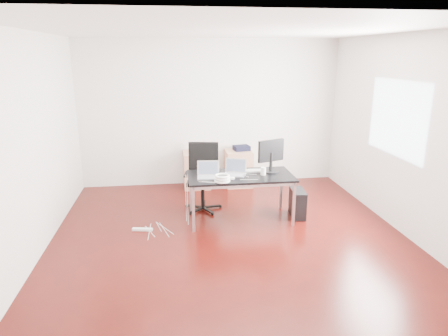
{
  "coord_description": "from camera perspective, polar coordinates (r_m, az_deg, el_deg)",
  "views": [
    {
      "loc": [
        -0.79,
        -5.19,
        2.51
      ],
      "look_at": [
        0.0,
        0.55,
        0.85
      ],
      "focal_mm": 32.0,
      "sensor_mm": 36.0,
      "label": 1
    }
  ],
  "objects": [
    {
      "name": "filing_cabinet_right",
      "position": [
        7.84,
        2.09,
        -0.02
      ],
      "size": [
        0.5,
        0.5,
        0.7
      ],
      "primitive_type": "cube",
      "color": "#B37659",
      "rests_on": "ground"
    },
    {
      "name": "monitor",
      "position": [
        6.23,
        6.72,
        1.97
      ],
      "size": [
        0.44,
        0.26,
        0.51
      ],
      "rotation": [
        0.0,
        0.0,
        0.37
      ],
      "color": "black",
      "rests_on": "desk"
    },
    {
      "name": "laptop_right",
      "position": [
        6.1,
        1.59,
        -0.43
      ],
      "size": [
        0.4,
        0.36,
        0.23
      ],
      "rotation": [
        0.0,
        0.0,
        -0.38
      ],
      "color": "silver",
      "rests_on": "desk"
    },
    {
      "name": "wastebasket",
      "position": [
        7.78,
        -2.34,
        -1.76
      ],
      "size": [
        0.26,
        0.26,
        0.28
      ],
      "primitive_type": "cylinder",
      "rotation": [
        0.0,
        0.0,
        0.11
      ],
      "color": "black",
      "rests_on": "ground"
    },
    {
      "name": "navy_garment",
      "position": [
        7.79,
        2.52,
        2.87
      ],
      "size": [
        0.34,
        0.29,
        0.09
      ],
      "primitive_type": "cube",
      "rotation": [
        0.0,
        0.0,
        0.17
      ],
      "color": "black",
      "rests_on": "filing_cabinet_right"
    },
    {
      "name": "filing_cabinet_left",
      "position": [
        7.75,
        -3.92,
        -0.24
      ],
      "size": [
        0.5,
        0.5,
        0.7
      ],
      "primitive_type": "cube",
      "color": "#B37659",
      "rests_on": "ground"
    },
    {
      "name": "cable_coil",
      "position": [
        5.75,
        -0.26,
        -1.49
      ],
      "size": [
        0.24,
        0.24,
        0.11
      ],
      "rotation": [
        0.0,
        0.0,
        0.17
      ],
      "color": "white",
      "rests_on": "desk"
    },
    {
      "name": "room_shell",
      "position": [
        5.38,
        1.18,
        4.09
      ],
      "size": [
        5.0,
        5.0,
        5.0
      ],
      "color": "#330805",
      "rests_on": "ground"
    },
    {
      "name": "pc_tower",
      "position": [
        6.49,
        10.45,
        -4.97
      ],
      "size": [
        0.24,
        0.47,
        0.44
      ],
      "primitive_type": "cube",
      "rotation": [
        0.0,
        0.0,
        -0.1
      ],
      "color": "black",
      "rests_on": "ground"
    },
    {
      "name": "speaker",
      "position": [
        7.63,
        -3.7,
        2.91
      ],
      "size": [
        0.09,
        0.09,
        0.18
      ],
      "primitive_type": "cube",
      "rotation": [
        0.0,
        0.0,
        0.06
      ],
      "color": "#9E9E9E",
      "rests_on": "filing_cabinet_left"
    },
    {
      "name": "office_chair",
      "position": [
        6.61,
        -3.04,
        -0.79
      ],
      "size": [
        0.55,
        0.57,
        1.08
      ],
      "rotation": [
        0.0,
        0.0,
        -0.17
      ],
      "color": "black",
      "rests_on": "ground"
    },
    {
      "name": "power_strip",
      "position": [
        6.08,
        -11.57,
        -8.59
      ],
      "size": [
        0.31,
        0.12,
        0.04
      ],
      "primitive_type": "cube",
      "rotation": [
        0.0,
        0.0,
        -0.19
      ],
      "color": "white",
      "rests_on": "ground"
    },
    {
      "name": "cup_white",
      "position": [
        6.11,
        5.63,
        -0.45
      ],
      "size": [
        0.1,
        0.1,
        0.12
      ],
      "primitive_type": "cylinder",
      "rotation": [
        0.0,
        0.0,
        -0.31
      ],
      "color": "white",
      "rests_on": "desk"
    },
    {
      "name": "keyboard",
      "position": [
        6.29,
        3.67,
        -0.4
      ],
      "size": [
        0.44,
        0.15,
        0.02
      ],
      "primitive_type": "cube",
      "rotation": [
        0.0,
        0.0,
        -0.03
      ],
      "color": "white",
      "rests_on": "desk"
    },
    {
      "name": "cup_brown",
      "position": [
        6.19,
        5.66,
        -0.33
      ],
      "size": [
        0.09,
        0.09,
        0.1
      ],
      "primitive_type": "cylinder",
      "rotation": [
        0.0,
        0.0,
        0.23
      ],
      "color": "brown",
      "rests_on": "desk"
    },
    {
      "name": "power_adapter",
      "position": [
        5.89,
        1.15,
        -1.46
      ],
      "size": [
        0.09,
        0.09,
        0.03
      ],
      "primitive_type": "cube",
      "rotation": [
        0.0,
        0.0,
        -0.31
      ],
      "color": "white",
      "rests_on": "desk"
    },
    {
      "name": "desk",
      "position": [
        6.11,
        2.37,
        -1.5
      ],
      "size": [
        1.6,
        0.8,
        0.73
      ],
      "color": "black",
      "rests_on": "ground"
    },
    {
      "name": "laptop_left",
      "position": [
        5.97,
        -2.23,
        -0.81
      ],
      "size": [
        0.35,
        0.28,
        0.23
      ],
      "rotation": [
        0.0,
        0.0,
        -0.09
      ],
      "color": "silver",
      "rests_on": "desk"
    }
  ]
}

